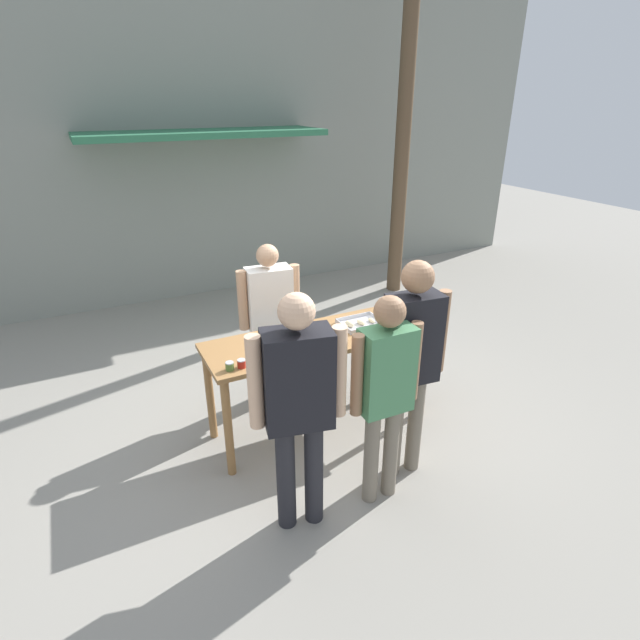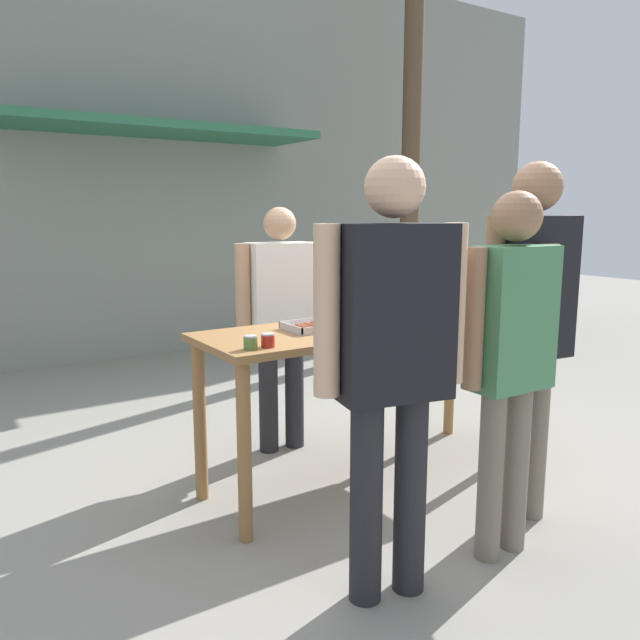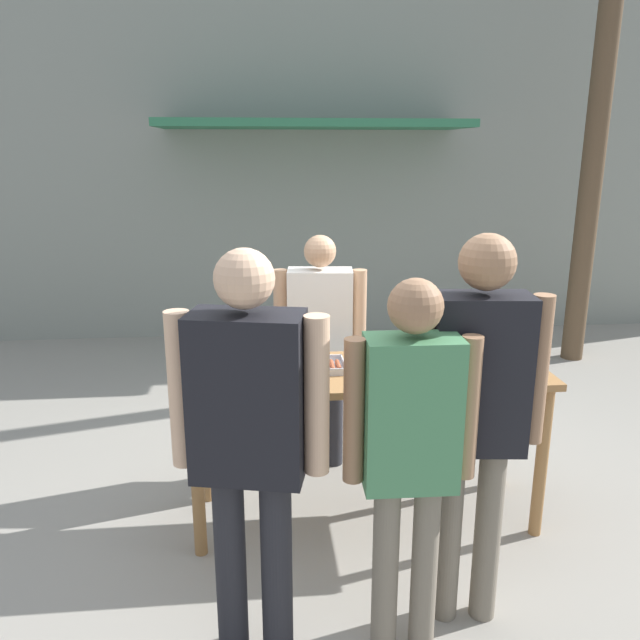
{
  "view_description": "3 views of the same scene",
  "coord_description": "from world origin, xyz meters",
  "px_view_note": "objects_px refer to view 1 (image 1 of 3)",
  "views": [
    {
      "loc": [
        -1.76,
        -3.51,
        2.87
      ],
      "look_at": [
        0.0,
        0.0,
        1.09
      ],
      "focal_mm": 28.0,
      "sensor_mm": 36.0,
      "label": 1
    },
    {
      "loc": [
        -2.2,
        -2.84,
        1.59
      ],
      "look_at": [
        -0.32,
        0.03,
        0.99
      ],
      "focal_mm": 35.0,
      "sensor_mm": 36.0,
      "label": 2
    },
    {
      "loc": [
        -0.59,
        -3.3,
        2.15
      ],
      "look_at": [
        -0.2,
        0.68,
        1.05
      ],
      "focal_mm": 35.0,
      "sensor_mm": 36.0,
      "label": 3
    }
  ],
  "objects_px": {
    "condiment_jar_mustard": "(230,366)",
    "condiment_jar_ketchup": "(241,364)",
    "person_customer_holding_hotdog": "(298,397)",
    "person_customer_waiting_in_line": "(385,384)",
    "food_tray_sausages": "(285,340)",
    "food_tray_buns": "(360,323)",
    "person_server_behind_table": "(270,311)",
    "utility_pole": "(407,72)",
    "person_customer_with_cup": "(411,353)",
    "beer_cup": "(417,321)"
  },
  "relations": [
    {
      "from": "person_server_behind_table",
      "to": "utility_pole",
      "type": "bearing_deg",
      "value": 40.86
    },
    {
      "from": "condiment_jar_mustard",
      "to": "person_customer_with_cup",
      "type": "height_order",
      "value": "person_customer_with_cup"
    },
    {
      "from": "food_tray_buns",
      "to": "person_customer_holding_hotdog",
      "type": "relative_size",
      "value": 0.21
    },
    {
      "from": "food_tray_sausages",
      "to": "person_server_behind_table",
      "type": "bearing_deg",
      "value": 79.96
    },
    {
      "from": "food_tray_buns",
      "to": "person_customer_holding_hotdog",
      "type": "distance_m",
      "value": 1.48
    },
    {
      "from": "food_tray_sausages",
      "to": "condiment_jar_ketchup",
      "type": "bearing_deg",
      "value": -151.42
    },
    {
      "from": "food_tray_buns",
      "to": "food_tray_sausages",
      "type": "bearing_deg",
      "value": -179.93
    },
    {
      "from": "beer_cup",
      "to": "person_server_behind_table",
      "type": "height_order",
      "value": "person_server_behind_table"
    },
    {
      "from": "person_customer_holding_hotdog",
      "to": "condiment_jar_ketchup",
      "type": "bearing_deg",
      "value": -66.97
    },
    {
      "from": "person_server_behind_table",
      "to": "person_customer_holding_hotdog",
      "type": "bearing_deg",
      "value": -99.38
    },
    {
      "from": "person_server_behind_table",
      "to": "person_customer_with_cup",
      "type": "distance_m",
      "value": 1.64
    },
    {
      "from": "person_server_behind_table",
      "to": "person_customer_holding_hotdog",
      "type": "distance_m",
      "value": 1.73
    },
    {
      "from": "food_tray_sausages",
      "to": "person_customer_waiting_in_line",
      "type": "height_order",
      "value": "person_customer_waiting_in_line"
    },
    {
      "from": "condiment_jar_mustard",
      "to": "utility_pole",
      "type": "height_order",
      "value": "utility_pole"
    },
    {
      "from": "person_server_behind_table",
      "to": "person_customer_holding_hotdog",
      "type": "height_order",
      "value": "person_customer_holding_hotdog"
    },
    {
      "from": "condiment_jar_mustard",
      "to": "condiment_jar_ketchup",
      "type": "xyz_separation_m",
      "value": [
        0.09,
        -0.0,
        0.0
      ]
    },
    {
      "from": "condiment_jar_mustard",
      "to": "person_customer_holding_hotdog",
      "type": "bearing_deg",
      "value": -72.8
    },
    {
      "from": "condiment_jar_ketchup",
      "to": "person_customer_holding_hotdog",
      "type": "bearing_deg",
      "value": -79.39
    },
    {
      "from": "food_tray_buns",
      "to": "person_customer_waiting_in_line",
      "type": "distance_m",
      "value": 1.14
    },
    {
      "from": "food_tray_buns",
      "to": "beer_cup",
      "type": "bearing_deg",
      "value": -28.86
    },
    {
      "from": "person_server_behind_table",
      "to": "utility_pole",
      "type": "xyz_separation_m",
      "value": [
        2.9,
        2.05,
        2.19
      ]
    },
    {
      "from": "food_tray_buns",
      "to": "condiment_jar_ketchup",
      "type": "bearing_deg",
      "value": -167.98
    },
    {
      "from": "condiment_jar_mustard",
      "to": "beer_cup",
      "type": "xyz_separation_m",
      "value": [
        1.77,
        0.0,
        0.01
      ]
    },
    {
      "from": "beer_cup",
      "to": "utility_pole",
      "type": "bearing_deg",
      "value": 58.45
    },
    {
      "from": "condiment_jar_mustard",
      "to": "condiment_jar_ketchup",
      "type": "bearing_deg",
      "value": -1.25
    },
    {
      "from": "condiment_jar_mustard",
      "to": "person_customer_waiting_in_line",
      "type": "relative_size",
      "value": 0.04
    },
    {
      "from": "condiment_jar_ketchup",
      "to": "beer_cup",
      "type": "xyz_separation_m",
      "value": [
        1.67,
        0.01,
        0.01
      ]
    },
    {
      "from": "condiment_jar_mustard",
      "to": "condiment_jar_ketchup",
      "type": "distance_m",
      "value": 0.09
    },
    {
      "from": "person_customer_with_cup",
      "to": "food_tray_sausages",
      "type": "bearing_deg",
      "value": -48.11
    },
    {
      "from": "person_server_behind_table",
      "to": "person_customer_waiting_in_line",
      "type": "distance_m",
      "value": 1.72
    },
    {
      "from": "food_tray_sausages",
      "to": "person_customer_with_cup",
      "type": "height_order",
      "value": "person_customer_with_cup"
    },
    {
      "from": "person_customer_holding_hotdog",
      "to": "utility_pole",
      "type": "distance_m",
      "value": 5.41
    },
    {
      "from": "food_tray_buns",
      "to": "person_customer_waiting_in_line",
      "type": "relative_size",
      "value": 0.22
    },
    {
      "from": "condiment_jar_mustard",
      "to": "person_server_behind_table",
      "type": "height_order",
      "value": "person_server_behind_table"
    },
    {
      "from": "person_customer_holding_hotdog",
      "to": "person_customer_with_cup",
      "type": "bearing_deg",
      "value": -160.64
    },
    {
      "from": "person_server_behind_table",
      "to": "condiment_jar_ketchup",
      "type": "bearing_deg",
      "value": -117.28
    },
    {
      "from": "utility_pole",
      "to": "beer_cup",
      "type": "bearing_deg",
      "value": -121.55
    },
    {
      "from": "food_tray_buns",
      "to": "condiment_jar_ketchup",
      "type": "distance_m",
      "value": 1.24
    },
    {
      "from": "person_server_behind_table",
      "to": "utility_pole",
      "type": "distance_m",
      "value": 4.17
    },
    {
      "from": "food_tray_buns",
      "to": "utility_pole",
      "type": "bearing_deg",
      "value": 49.93
    },
    {
      "from": "person_server_behind_table",
      "to": "person_customer_with_cup",
      "type": "height_order",
      "value": "person_customer_with_cup"
    },
    {
      "from": "food_tray_buns",
      "to": "person_server_behind_table",
      "type": "bearing_deg",
      "value": 133.95
    },
    {
      "from": "person_customer_with_cup",
      "to": "utility_pole",
      "type": "bearing_deg",
      "value": -117.48
    },
    {
      "from": "person_customer_holding_hotdog",
      "to": "food_tray_buns",
      "type": "bearing_deg",
      "value": -124.17
    },
    {
      "from": "person_customer_waiting_in_line",
      "to": "condiment_jar_mustard",
      "type": "bearing_deg",
      "value": -40.9
    },
    {
      "from": "food_tray_sausages",
      "to": "food_tray_buns",
      "type": "height_order",
      "value": "food_tray_buns"
    },
    {
      "from": "utility_pole",
      "to": "food_tray_buns",
      "type": "bearing_deg",
      "value": -130.07
    },
    {
      "from": "person_customer_holding_hotdog",
      "to": "person_customer_waiting_in_line",
      "type": "relative_size",
      "value": 1.07
    },
    {
      "from": "condiment_jar_mustard",
      "to": "person_server_behind_table",
      "type": "relative_size",
      "value": 0.04
    },
    {
      "from": "condiment_jar_mustard",
      "to": "person_server_behind_table",
      "type": "distance_m",
      "value": 1.14
    }
  ]
}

